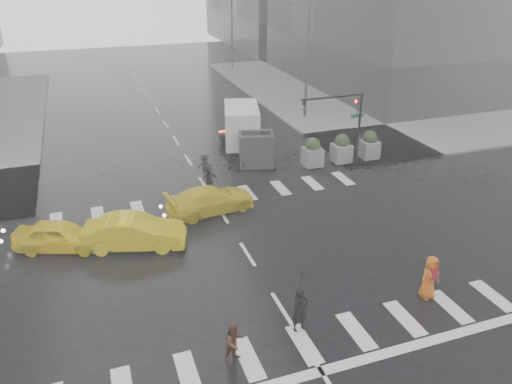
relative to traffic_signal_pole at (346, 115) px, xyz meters
name	(u,v)px	position (x,y,z in m)	size (l,w,h in m)	color
ground	(248,254)	(-9.01, -8.01, -3.22)	(120.00, 120.00, 0.00)	black
sidewalk_ne	(398,109)	(10.49, 9.49, -3.14)	(35.00, 35.00, 0.15)	gray
road_markings	(248,254)	(-9.01, -8.01, -3.21)	(18.00, 48.00, 0.01)	silver
traffic_signal_pole	(346,115)	(0.00, 0.00, 0.00)	(4.45, 0.42, 4.50)	black
street_lamp_near	(306,56)	(1.86, 9.99, 1.73)	(2.15, 0.22, 9.00)	#59595B
street_lamp_far	(231,26)	(1.86, 29.99, 1.73)	(2.15, 0.22, 9.00)	#59595B
planter_west	(313,152)	(-2.01, 0.19, -2.23)	(1.10, 1.10, 1.80)	gray
planter_mid	(341,149)	(-0.01, 0.19, -2.23)	(1.10, 1.10, 1.80)	gray
planter_east	(369,145)	(1.99, 0.19, -2.23)	(1.10, 1.10, 1.80)	gray
pedestrian_black	(301,292)	(-8.86, -13.27, -1.62)	(1.12, 1.13, 2.43)	black
pedestrian_brown	(235,342)	(-11.42, -13.91, -2.48)	(0.72, 0.56, 1.48)	#472619
pedestrian_orange	(430,277)	(-3.47, -13.20, -2.32)	(0.95, 0.70, 1.79)	orange
pedestrian_far_a	(210,180)	(-8.96, -1.36, -2.43)	(0.92, 0.56, 1.57)	black
pedestrian_far_b	(205,166)	(-8.67, 0.87, -2.48)	(0.96, 0.53, 1.48)	black
taxi_front	(59,236)	(-16.73, -4.76, -2.55)	(1.58, 3.91, 1.33)	yellow
taxi_mid	(134,232)	(-13.57, -5.71, -2.47)	(1.58, 4.52, 1.49)	yellow
taxi_rear	(211,200)	(-9.47, -3.49, -2.55)	(1.87, 4.05, 1.33)	yellow
box_truck	(245,131)	(-5.21, 3.63, -1.58)	(2.17, 5.79, 3.08)	white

